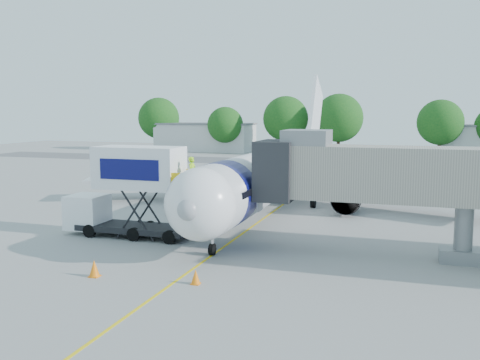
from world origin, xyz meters
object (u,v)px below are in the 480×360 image
(ground_tug, at_px, (145,307))
(jet_bridge, at_px, (373,174))
(aircraft, at_px, (276,172))
(catering_hiloader, at_px, (130,192))

(ground_tug, bearing_deg, jet_bridge, 39.38)
(jet_bridge, bearing_deg, aircraft, 125.70)
(aircraft, height_order, jet_bridge, aircraft)
(aircraft, relative_size, jet_bridge, 2.71)
(aircraft, relative_size, ground_tug, 9.82)
(aircraft, distance_m, ground_tug, 23.29)
(catering_hiloader, relative_size, ground_tug, 2.21)
(jet_bridge, xyz_separation_m, catering_hiloader, (-14.25, -0.00, -1.58))
(ground_tug, bearing_deg, catering_hiloader, 100.63)
(jet_bridge, distance_m, ground_tug, 14.34)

